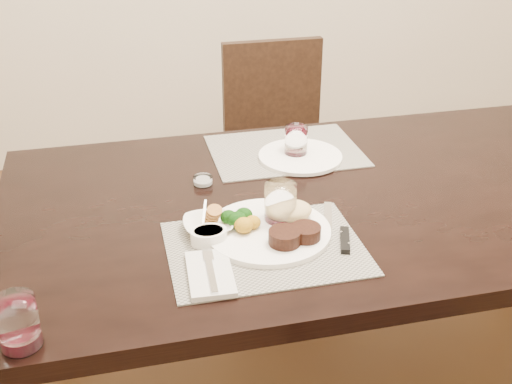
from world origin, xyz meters
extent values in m
cube|color=black|center=(0.00, 0.00, 0.72)|extent=(2.00, 1.00, 0.05)
cube|color=black|center=(-0.92, 0.42, 0.35)|extent=(0.08, 0.08, 0.70)
cube|color=black|center=(0.00, 0.85, 0.43)|extent=(0.42, 0.42, 0.04)
cube|color=black|center=(-0.18, 0.67, 0.21)|extent=(0.04, 0.04, 0.41)
cube|color=black|center=(0.18, 0.67, 0.21)|extent=(0.04, 0.04, 0.41)
cube|color=black|center=(-0.18, 1.03, 0.21)|extent=(0.04, 0.04, 0.41)
cube|color=black|center=(0.18, 1.03, 0.21)|extent=(0.04, 0.04, 0.41)
cube|color=black|center=(0.00, 1.04, 0.68)|extent=(0.42, 0.04, 0.45)
cube|color=gray|center=(-0.35, -0.22, 0.75)|extent=(0.46, 0.34, 0.00)
cube|color=gray|center=(-0.15, 0.30, 0.75)|extent=(0.46, 0.34, 0.00)
cylinder|color=white|center=(-0.33, -0.16, 0.76)|extent=(0.31, 0.31, 0.01)
cylinder|color=black|center=(-0.30, -0.24, 0.78)|extent=(0.08, 0.08, 0.03)
cylinder|color=black|center=(-0.25, -0.23, 0.78)|extent=(0.07, 0.07, 0.03)
ellipsoid|color=#D1B87D|center=(-0.25, -0.13, 0.79)|extent=(0.10, 0.09, 0.04)
ellipsoid|color=#13410C|center=(-0.40, -0.14, 0.79)|extent=(0.05, 0.05, 0.04)
ellipsoid|color=#B77A17|center=(-0.39, -0.16, 0.79)|extent=(0.05, 0.05, 0.04)
cube|color=silver|center=(-0.49, -0.31, 0.76)|extent=(0.11, 0.18, 0.01)
cube|color=white|center=(-0.49, -0.33, 0.77)|extent=(0.02, 0.12, 0.01)
cube|color=white|center=(-0.49, -0.25, 0.77)|extent=(0.03, 0.05, 0.00)
cube|color=white|center=(-0.16, -0.12, 0.76)|extent=(0.07, 0.15, 0.00)
cube|color=black|center=(-0.16, -0.25, 0.76)|extent=(0.05, 0.11, 0.01)
imported|color=white|center=(-0.47, -0.12, 0.77)|extent=(0.12, 0.12, 0.03)
cylinder|color=#B27438|center=(-0.47, -0.12, 0.79)|extent=(0.04, 0.04, 0.04)
cylinder|color=white|center=(-0.47, -0.17, 0.77)|extent=(0.09, 0.09, 0.03)
cylinder|color=#0D380C|center=(-0.47, -0.17, 0.78)|extent=(0.07, 0.07, 0.01)
cube|color=white|center=(-0.47, -0.11, 0.80)|extent=(0.01, 0.06, 0.04)
cylinder|color=white|center=(-0.28, -0.13, 0.81)|extent=(0.08, 0.08, 0.11)
cylinder|color=#33040D|center=(-0.28, -0.13, 0.77)|extent=(0.07, 0.07, 0.03)
cylinder|color=white|center=(-0.12, 0.23, 0.76)|extent=(0.25, 0.25, 0.01)
cylinder|color=white|center=(-0.13, 0.25, 0.80)|extent=(0.07, 0.07, 0.10)
cylinder|color=#33040D|center=(-0.13, 0.25, 0.77)|extent=(0.06, 0.06, 0.02)
cylinder|color=white|center=(-0.88, -0.44, 0.80)|extent=(0.08, 0.08, 0.11)
cylinder|color=#33040D|center=(-0.88, -0.44, 0.76)|extent=(0.07, 0.07, 0.03)
cylinder|color=white|center=(-0.44, 0.14, 0.76)|extent=(0.05, 0.05, 0.02)
cylinder|color=white|center=(-0.44, 0.14, 0.76)|extent=(0.04, 0.04, 0.01)
camera|label=1|loc=(-0.66, -1.46, 1.59)|focal=45.00mm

